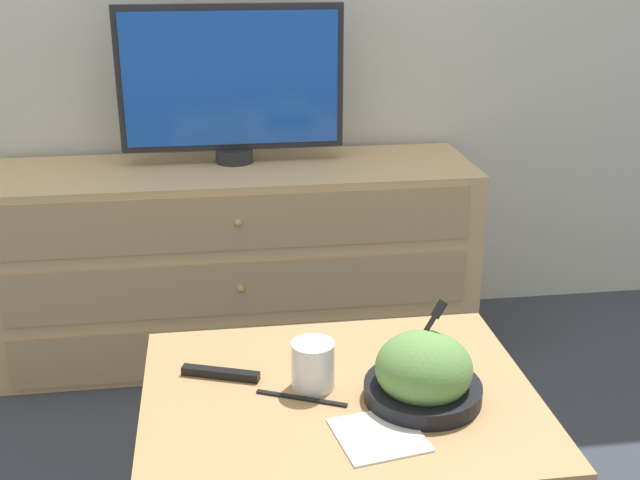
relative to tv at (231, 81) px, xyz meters
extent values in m
plane|color=#383D47|center=(-0.03, 0.19, -0.92)|extent=(12.00, 12.00, 0.00)
cube|color=tan|center=(-0.01, -0.07, -0.59)|extent=(1.57, 0.45, 0.65)
cube|color=tan|center=(-0.01, -0.30, -0.81)|extent=(1.44, 0.01, 0.17)
sphere|color=tan|center=(-0.01, -0.31, -0.81)|extent=(0.02, 0.02, 0.02)
cube|color=tan|center=(-0.01, -0.30, -0.59)|extent=(1.44, 0.01, 0.17)
sphere|color=tan|center=(-0.01, -0.31, -0.59)|extent=(0.02, 0.02, 0.02)
cube|color=tan|center=(-0.01, -0.30, -0.38)|extent=(1.44, 0.01, 0.17)
sphere|color=tan|center=(-0.01, -0.31, -0.38)|extent=(0.02, 0.02, 0.02)
cylinder|color=#232328|center=(0.00, 0.00, -0.24)|extent=(0.12, 0.12, 0.05)
cube|color=#232328|center=(0.00, 0.00, 0.01)|extent=(0.72, 0.04, 0.46)
cube|color=blue|center=(0.00, -0.02, 0.01)|extent=(0.68, 0.01, 0.42)
cube|color=tan|center=(0.16, -1.23, -0.43)|extent=(0.79, 0.63, 0.02)
cylinder|color=#9C7549|center=(-0.20, -0.95, -0.68)|extent=(0.04, 0.04, 0.48)
cylinder|color=#9C7549|center=(0.51, -0.95, -0.68)|extent=(0.04, 0.04, 0.48)
cylinder|color=black|center=(0.31, -1.27, -0.40)|extent=(0.23, 0.23, 0.03)
ellipsoid|color=#66994C|center=(0.31, -1.27, -0.35)|extent=(0.19, 0.19, 0.14)
cube|color=black|center=(0.30, -1.24, -0.32)|extent=(0.10, 0.05, 0.14)
cube|color=black|center=(0.35, -1.22, -0.25)|extent=(0.03, 0.03, 0.03)
cylinder|color=beige|center=(0.11, -1.19, -0.39)|extent=(0.08, 0.08, 0.06)
cylinder|color=white|center=(0.11, -1.19, -0.37)|extent=(0.09, 0.09, 0.10)
cube|color=white|center=(0.20, -1.38, -0.42)|extent=(0.18, 0.18, 0.00)
cube|color=black|center=(0.08, -1.24, -0.42)|extent=(0.17, 0.09, 0.01)
cube|color=black|center=(-0.08, -1.13, -0.41)|extent=(0.16, 0.08, 0.02)
camera|label=1|loc=(-0.08, -2.60, 0.43)|focal=45.00mm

